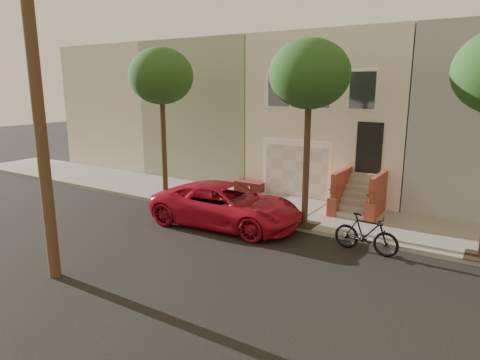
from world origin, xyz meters
The scene contains 7 objects.
ground centered at (0.00, 0.00, 0.00)m, with size 90.00×90.00×0.00m, color black.
sidewalk centered at (0.00, 5.35, 0.07)m, with size 40.00×3.70×0.15m, color gray.
house_row centered at (0.00, 11.19, 3.64)m, with size 33.10×11.70×7.00m.
tree_left centered at (-5.50, 3.90, 5.26)m, with size 2.70×2.57×6.30m.
tree_mid centered at (1.00, 3.90, 5.26)m, with size 2.70×2.57×6.30m.
pickup_truck centered at (-1.50, 2.68, 0.76)m, with size 2.52×5.47×1.52m, color red.
motorcycle centered at (3.47, 2.83, 0.59)m, with size 0.56×1.98×1.19m, color black.
Camera 1 is at (6.74, -9.39, 4.97)m, focal length 31.80 mm.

